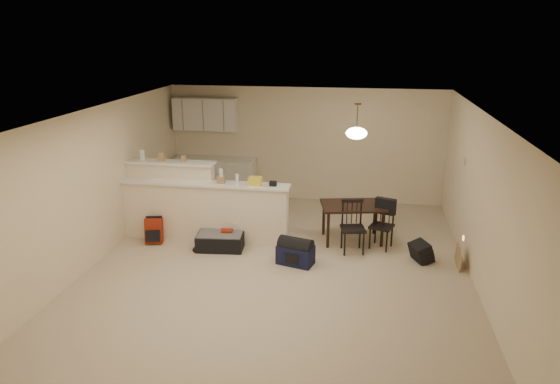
% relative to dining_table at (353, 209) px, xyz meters
% --- Properties ---
extents(room, '(7.00, 7.02, 2.50)m').
position_rel_dining_table_xyz_m(room, '(-1.12, -1.29, 0.64)').
color(room, '#C7B599').
rests_on(room, ground).
extents(breakfast_bar, '(3.08, 0.58, 1.39)m').
position_rel_dining_table_xyz_m(breakfast_bar, '(-2.88, -0.31, 0.00)').
color(breakfast_bar, '#F1E0C3').
rests_on(breakfast_bar, ground).
extents(upper_cabinets, '(1.40, 0.34, 0.70)m').
position_rel_dining_table_xyz_m(upper_cabinets, '(-3.32, 2.03, 1.29)').
color(upper_cabinets, white).
rests_on(upper_cabinets, room).
extents(kitchen_counter, '(1.80, 0.60, 0.90)m').
position_rel_dining_table_xyz_m(kitchen_counter, '(-3.12, 1.90, -0.16)').
color(kitchen_counter, white).
rests_on(kitchen_counter, ground).
extents(thermostat, '(0.02, 0.12, 0.12)m').
position_rel_dining_table_xyz_m(thermostat, '(1.86, 0.26, 0.89)').
color(thermostat, beige).
rests_on(thermostat, room).
extents(jar, '(0.10, 0.10, 0.20)m').
position_rel_dining_table_xyz_m(jar, '(-3.84, -0.17, 0.88)').
color(jar, silver).
rests_on(jar, breakfast_bar).
extents(cereal_box, '(0.10, 0.07, 0.16)m').
position_rel_dining_table_xyz_m(cereal_box, '(-3.47, -0.17, 0.86)').
color(cereal_box, '#A68055').
rests_on(cereal_box, breakfast_bar).
extents(small_box, '(0.08, 0.06, 0.12)m').
position_rel_dining_table_xyz_m(small_box, '(-3.06, -0.17, 0.84)').
color(small_box, '#A68055').
rests_on(small_box, breakfast_bar).
extents(bottle_a, '(0.07, 0.07, 0.26)m').
position_rel_dining_table_xyz_m(bottle_a, '(-2.30, -0.39, 0.61)').
color(bottle_a, silver).
rests_on(bottle_a, breakfast_bar).
extents(bottle_b, '(0.06, 0.06, 0.18)m').
position_rel_dining_table_xyz_m(bottle_b, '(-2.02, -0.39, 0.57)').
color(bottle_b, silver).
rests_on(bottle_b, breakfast_bar).
extents(bag_lump, '(0.22, 0.18, 0.14)m').
position_rel_dining_table_xyz_m(bag_lump, '(-1.69, -0.39, 0.55)').
color(bag_lump, '#A68055').
rests_on(bag_lump, breakfast_bar).
extents(pouch, '(0.12, 0.10, 0.08)m').
position_rel_dining_table_xyz_m(pouch, '(-1.38, -0.39, 0.52)').
color(pouch, '#A68055').
rests_on(pouch, breakfast_bar).
extents(extra_item_x, '(0.12, 0.10, 0.12)m').
position_rel_dining_table_xyz_m(extra_item_x, '(-2.31, -0.39, 0.55)').
color(extra_item_x, '#A68055').
rests_on(extra_item_x, breakfast_bar).
extents(dining_table, '(1.23, 0.95, 0.69)m').
position_rel_dining_table_xyz_m(dining_table, '(0.00, 0.00, 0.00)').
color(dining_table, black).
rests_on(dining_table, ground).
extents(pendant_lamp, '(0.36, 0.36, 0.62)m').
position_rel_dining_table_xyz_m(pendant_lamp, '(-0.00, -0.00, 1.38)').
color(pendant_lamp, brown).
rests_on(pendant_lamp, room).
extents(dining_chair_near, '(0.47, 0.45, 0.91)m').
position_rel_dining_table_xyz_m(dining_chair_near, '(0.02, -0.49, -0.15)').
color(dining_chair_near, black).
rests_on(dining_chair_near, ground).
extents(dining_chair_far, '(0.47, 0.46, 0.85)m').
position_rel_dining_table_xyz_m(dining_chair_far, '(0.51, -0.24, -0.18)').
color(dining_chair_far, black).
rests_on(dining_chair_far, ground).
extents(suitcase, '(0.85, 0.59, 0.27)m').
position_rel_dining_table_xyz_m(suitcase, '(-2.26, -0.73, -0.47)').
color(suitcase, black).
rests_on(suitcase, ground).
extents(red_backpack, '(0.34, 0.25, 0.45)m').
position_rel_dining_table_xyz_m(red_backpack, '(-3.50, -0.68, -0.38)').
color(red_backpack, maroon).
rests_on(red_backpack, ground).
extents(navy_duffel, '(0.64, 0.46, 0.32)m').
position_rel_dining_table_xyz_m(navy_duffel, '(-0.88, -1.12, -0.45)').
color(navy_duffel, '#111638').
rests_on(navy_duffel, ground).
extents(black_daypack, '(0.38, 0.43, 0.32)m').
position_rel_dining_table_xyz_m(black_daypack, '(1.16, -0.68, -0.45)').
color(black_daypack, black).
rests_on(black_daypack, ground).
extents(cardboard_sheet, '(0.02, 0.44, 0.33)m').
position_rel_dining_table_xyz_m(cardboard_sheet, '(1.73, -0.82, -0.44)').
color(cardboard_sheet, '#A68055').
rests_on(cardboard_sheet, ground).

